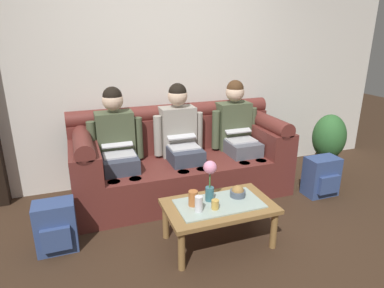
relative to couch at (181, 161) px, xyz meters
name	(u,v)px	position (x,y,z in m)	size (l,w,h in m)	color
ground_plane	(225,252)	(0.00, -1.17, -0.37)	(14.00, 14.00, 0.00)	#382619
back_wall_patterned	(166,58)	(0.00, 0.53, 1.08)	(6.00, 0.12, 2.90)	silver
couch	(181,161)	(0.00, 0.00, 0.00)	(2.30, 0.88, 0.96)	maroon
person_left	(117,144)	(-0.68, 0.00, 0.29)	(0.56, 0.67, 1.22)	#383D4C
person_middle	(181,137)	(0.00, 0.00, 0.29)	(0.56, 0.67, 1.22)	#383D4C
person_right	(237,131)	(0.68, 0.00, 0.29)	(0.56, 0.67, 1.22)	#595B66
coffee_table	(219,209)	(0.00, -1.03, -0.05)	(0.91, 0.55, 0.38)	olive
flower_vase	(210,176)	(-0.06, -0.95, 0.24)	(0.11, 0.11, 0.36)	#336672
snack_bowl	(238,192)	(0.20, -0.97, 0.05)	(0.13, 0.13, 0.11)	#4C5666
cup_near_left	(193,198)	(-0.22, -0.99, 0.08)	(0.08, 0.08, 0.13)	#B26633
cup_near_right	(199,204)	(-0.21, -1.09, 0.08)	(0.06, 0.06, 0.13)	silver
cup_far_center	(215,204)	(-0.07, -1.10, 0.05)	(0.06, 0.06, 0.08)	gold
backpack_left	(56,227)	(-1.30, -0.66, -0.16)	(0.32, 0.26, 0.43)	#33477A
backpack_right	(322,177)	(1.44, -0.60, -0.15)	(0.36, 0.27, 0.44)	#33477A
potted_plant	(328,142)	(1.88, -0.16, 0.06)	(0.40, 0.40, 0.78)	brown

